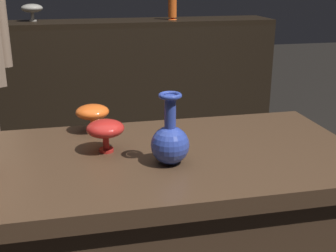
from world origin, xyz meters
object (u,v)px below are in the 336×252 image
(vase_right_accent, at_px, (105,129))
(shelf_vase_left, at_px, (32,9))
(vase_left_accent, at_px, (92,113))
(shelf_vase_right, at_px, (172,7))
(vase_centerpiece, at_px, (172,141))

(vase_right_accent, distance_m, shelf_vase_left, 2.26)
(vase_left_accent, height_order, shelf_vase_left, shelf_vase_left)
(vase_left_accent, height_order, shelf_vase_right, shelf_vase_right)
(vase_centerpiece, bearing_deg, vase_left_accent, 122.47)
(vase_right_accent, height_order, shelf_vase_left, shelf_vase_left)
(vase_left_accent, relative_size, shelf_vase_left, 0.72)
(vase_left_accent, xyz_separation_m, vase_right_accent, (0.03, -0.19, 0.00))
(vase_centerpiece, xyz_separation_m, vase_right_accent, (-0.18, 0.13, 0.00))
(vase_left_accent, height_order, vase_right_accent, vase_right_accent)
(vase_centerpiece, bearing_deg, shelf_vase_right, 77.09)
(vase_left_accent, bearing_deg, vase_right_accent, -81.66)
(vase_centerpiece, relative_size, vase_left_accent, 1.82)
(shelf_vase_left, height_order, shelf_vase_right, shelf_vase_right)
(vase_left_accent, relative_size, shelf_vase_right, 0.58)
(vase_right_accent, bearing_deg, vase_left_accent, 98.34)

